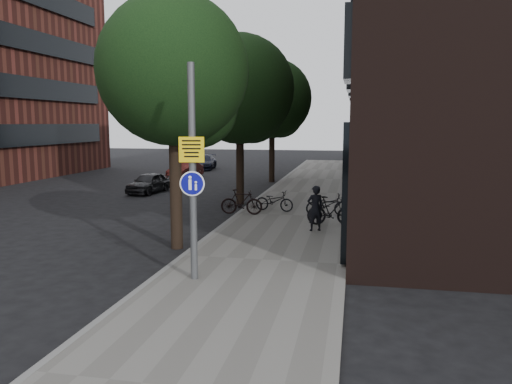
% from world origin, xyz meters
% --- Properties ---
extents(ground, '(120.00, 120.00, 0.00)m').
position_xyz_m(ground, '(0.00, 0.00, 0.00)').
color(ground, black).
rests_on(ground, ground).
extents(sidewalk, '(4.50, 60.00, 0.12)m').
position_xyz_m(sidewalk, '(0.25, 10.00, 0.06)').
color(sidewalk, slate).
rests_on(sidewalk, ground).
extents(curb_edge, '(0.15, 60.00, 0.13)m').
position_xyz_m(curb_edge, '(-2.00, 10.00, 0.07)').
color(curb_edge, slate).
rests_on(curb_edge, ground).
extents(building_right_dark_brick, '(12.00, 40.00, 18.00)m').
position_xyz_m(building_right_dark_brick, '(8.50, 22.00, 9.00)').
color(building_right_dark_brick, black).
rests_on(building_right_dark_brick, ground).
extents(street_tree_near, '(4.40, 4.40, 7.50)m').
position_xyz_m(street_tree_near, '(-2.53, 4.64, 5.11)').
color(street_tree_near, black).
rests_on(street_tree_near, ground).
extents(street_tree_mid, '(5.00, 5.00, 7.80)m').
position_xyz_m(street_tree_mid, '(-2.53, 13.14, 5.11)').
color(street_tree_mid, black).
rests_on(street_tree_mid, ground).
extents(street_tree_far, '(5.00, 5.00, 7.80)m').
position_xyz_m(street_tree_far, '(-2.53, 22.14, 5.11)').
color(street_tree_far, black).
rests_on(street_tree_far, ground).
extents(signpost, '(0.58, 0.17, 5.01)m').
position_xyz_m(signpost, '(-1.02, 1.39, 2.65)').
color(signpost, '#595B5E').
rests_on(signpost, sidewalk).
extents(pedestrian, '(0.67, 0.57, 1.56)m').
position_xyz_m(pedestrian, '(1.36, 7.25, 0.90)').
color(pedestrian, black).
rests_on(pedestrian, sidewalk).
extents(parked_bike_facade_near, '(1.75, 0.84, 0.88)m').
position_xyz_m(parked_bike_facade_near, '(1.61, 10.16, 0.56)').
color(parked_bike_facade_near, black).
rests_on(parked_bike_facade_near, sidewalk).
extents(parked_bike_facade_far, '(1.79, 0.65, 1.05)m').
position_xyz_m(parked_bike_facade_far, '(1.86, 8.31, 0.65)').
color(parked_bike_facade_far, black).
rests_on(parked_bike_facade_far, sidewalk).
extents(parked_bike_curb_near, '(1.73, 0.89, 0.87)m').
position_xyz_m(parked_bike_curb_near, '(-0.62, 10.77, 0.55)').
color(parked_bike_curb_near, black).
rests_on(parked_bike_curb_near, sidewalk).
extents(parked_bike_curb_far, '(1.71, 0.54, 1.02)m').
position_xyz_m(parked_bike_curb_far, '(-1.79, 9.74, 0.63)').
color(parked_bike_curb_far, black).
rests_on(parked_bike_curb_far, sidewalk).
extents(parked_car_near, '(1.65, 3.37, 1.11)m').
position_xyz_m(parked_car_near, '(-8.30, 15.65, 0.55)').
color(parked_car_near, black).
rests_on(parked_car_near, ground).
extents(parked_car_mid, '(1.63, 3.58, 1.14)m').
position_xyz_m(parked_car_mid, '(-8.69, 22.69, 0.57)').
color(parked_car_mid, '#5D1F1A').
rests_on(parked_car_mid, ground).
extents(parked_car_far, '(2.18, 4.24, 1.18)m').
position_xyz_m(parked_car_far, '(-9.46, 29.57, 0.59)').
color(parked_car_far, black).
rests_on(parked_car_far, ground).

